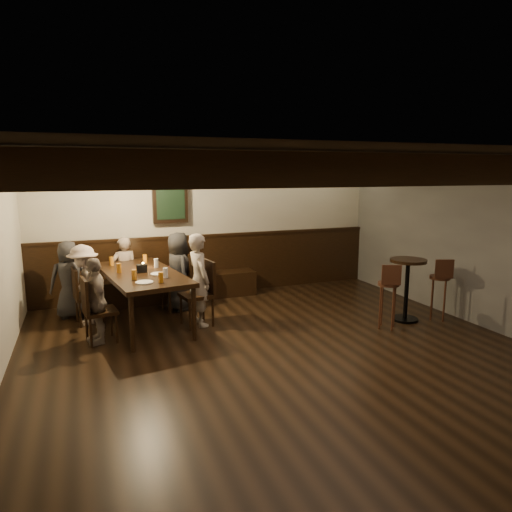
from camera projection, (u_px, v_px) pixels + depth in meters
name	position (u px, v px, depth m)	size (l,w,h in m)	color
room	(217.00, 249.00, 7.37)	(7.00, 7.00, 7.00)	black
dining_table	(141.00, 276.00, 6.86)	(1.29, 2.30, 0.82)	black
chair_left_near	(88.00, 306.00, 6.98)	(0.45, 0.45, 0.87)	black
chair_left_far	(100.00, 322.00, 6.21)	(0.47, 0.47, 0.91)	black
chair_right_near	(177.00, 293.00, 7.67)	(0.50, 0.50, 0.96)	black
chair_right_far	(198.00, 306.00, 6.90)	(0.51, 0.51, 0.99)	black
person_bench_left	(70.00, 279.00, 7.21)	(0.61, 0.39, 1.24)	#2B2B2E
person_bench_centre	(125.00, 272.00, 7.78)	(0.45, 0.29, 1.22)	gray
person_bench_right	(178.00, 269.00, 8.09)	(0.58, 0.45, 1.20)	#531C2A
person_left_near	(84.00, 285.00, 6.90)	(0.79, 0.46, 1.23)	#AD9A92
person_left_far	(96.00, 301.00, 6.14)	(0.69, 0.29, 1.18)	gray
person_right_near	(178.00, 271.00, 7.62)	(0.64, 0.42, 1.32)	black
person_right_far	(199.00, 280.00, 6.85)	(0.51, 0.34, 1.40)	#9F9486
pint_a	(111.00, 261.00, 7.29)	(0.07, 0.07, 0.14)	#BF7219
pint_b	(145.00, 259.00, 7.51)	(0.07, 0.07, 0.14)	#BF7219
pint_c	(119.00, 268.00, 6.77)	(0.07, 0.07, 0.14)	#BF7219
pint_d	(156.00, 263.00, 7.15)	(0.07, 0.07, 0.14)	silver
pint_e	(134.00, 275.00, 6.34)	(0.07, 0.07, 0.14)	#BF7219
pint_f	(166.00, 273.00, 6.46)	(0.07, 0.07, 0.14)	silver
pint_g	(161.00, 278.00, 6.17)	(0.07, 0.07, 0.14)	#BF7219
plate_near	(144.00, 282.00, 6.17)	(0.24, 0.24, 0.01)	white
plate_far	(159.00, 274.00, 6.67)	(0.24, 0.24, 0.01)	white
condiment_caddy	(142.00, 269.00, 6.79)	(0.15, 0.10, 0.12)	black
candle	(143.00, 266.00, 7.16)	(0.05, 0.05, 0.05)	beige
high_top_table	(407.00, 280.00, 7.06)	(0.55, 0.55, 0.98)	black
bar_stool_left	(388.00, 304.00, 6.74)	(0.35, 0.36, 0.99)	#3A1E12
bar_stool_right	(439.00, 297.00, 7.14)	(0.34, 0.36, 0.99)	#3A1E12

